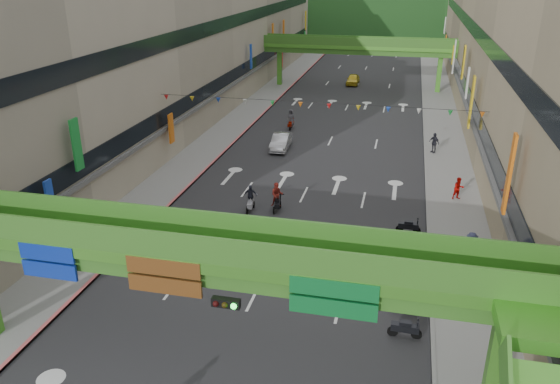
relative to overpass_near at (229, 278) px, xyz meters
name	(u,v)px	position (x,y,z in m)	size (l,w,h in m)	color
road_slab	(343,116)	(-0.93, 44.62, -5.20)	(18.00, 140.00, 0.02)	#28282B
sidewalk_left	(251,110)	(-11.93, 44.62, -5.13)	(4.00, 140.00, 0.15)	gray
sidewalk_right	(441,121)	(10.07, 44.62, -5.13)	(4.00, 140.00, 0.15)	gray
curb_left	(266,111)	(-10.03, 44.62, -5.12)	(0.20, 140.00, 0.18)	#CC5959
curb_right	(424,120)	(8.17, 44.62, -5.12)	(0.20, 140.00, 0.18)	gray
building_row_left	(184,27)	(-19.86, 44.62, 4.25)	(12.80, 95.00, 19.00)	#9E937F
building_row_right	(533,36)	(18.00, 44.62, 4.25)	(12.80, 95.00, 19.00)	gray
overpass_near	(229,278)	(0.00, 0.00, 0.00)	(28.00, 12.27, 7.10)	#4C9E2D
overpass_far	(358,50)	(-0.93, 59.62, 0.20)	(28.00, 2.20, 7.10)	#4C9E2D
hill_left	(338,22)	(-15.93, 154.62, -5.21)	(168.00, 140.00, 112.00)	#1C4419
hill_right	(470,19)	(24.07, 174.62, -5.21)	(208.00, 176.00, 128.00)	#1C4419
bunting_string	(315,105)	(-0.93, 24.62, 0.75)	(26.00, 0.36, 0.47)	black
scooter_rider_mid	(277,196)	(-2.26, 17.39, -4.11)	(0.98, 1.58, 2.12)	black
scooter_rider_left	(250,198)	(-4.09, 16.94, -4.23)	(0.99, 1.60, 1.96)	#9A99A2
scooter_rider_far	(291,119)	(-5.63, 37.86, -4.11)	(0.92, 1.60, 2.15)	#6F0E01
parked_scooter_row	(407,269)	(6.87, 10.34, -4.68)	(1.60, 11.55, 1.08)	black
car_silver	(281,142)	(-5.13, 31.03, -4.49)	(1.52, 4.36, 1.44)	silver
car_yellow	(353,80)	(-1.69, 62.54, -4.48)	(1.72, 4.27, 1.46)	gold
pedestrian_red	(458,190)	(10.33, 22.09, -4.36)	(0.82, 0.64, 1.69)	#A20804
pedestrian_dark	(434,144)	(8.87, 32.84, -4.28)	(1.09, 0.45, 1.86)	#23232B
pedestrian_blue	(471,249)	(10.42, 12.86, -4.31)	(0.83, 0.54, 1.78)	#353959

